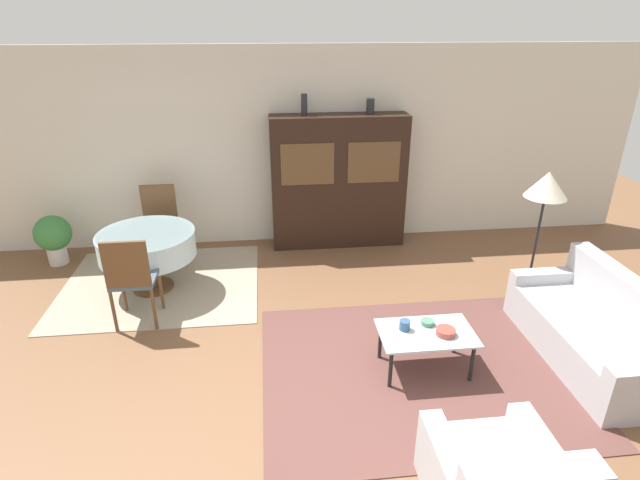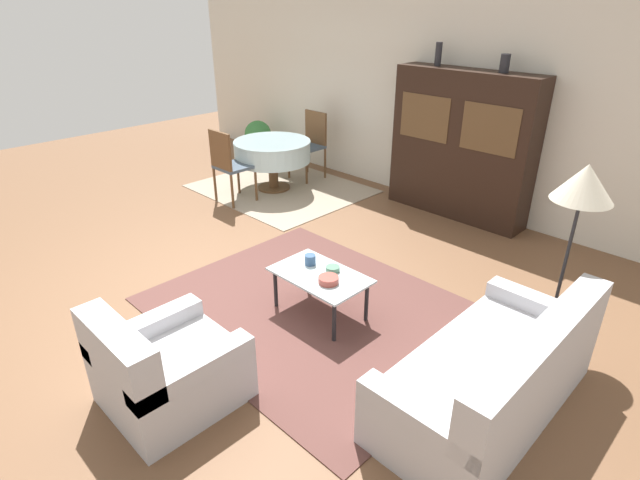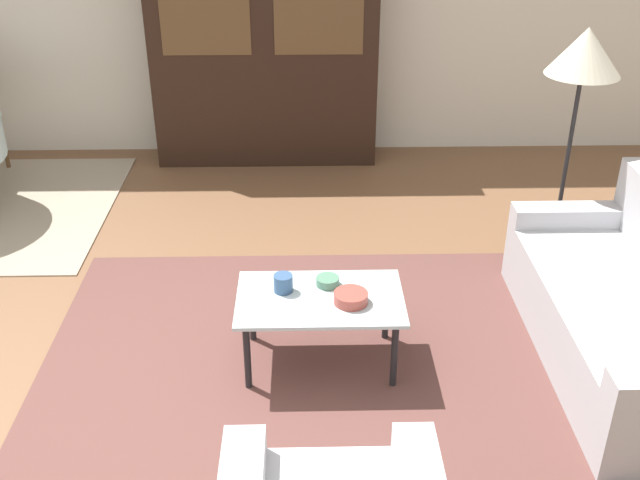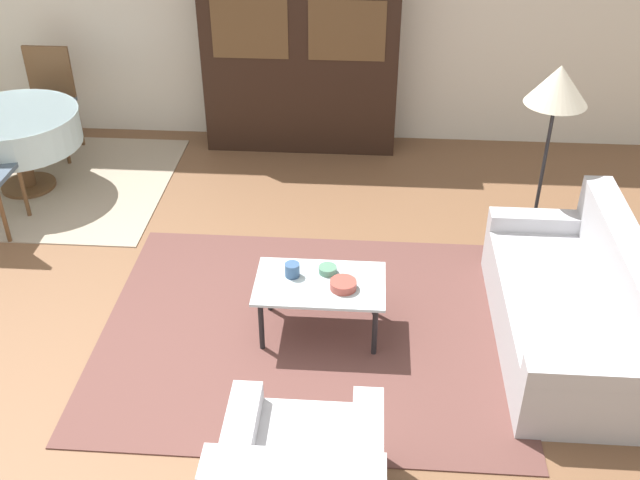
# 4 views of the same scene
# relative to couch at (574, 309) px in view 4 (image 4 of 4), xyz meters

# --- Properties ---
(ground_plane) EXTENTS (14.00, 14.00, 0.00)m
(ground_plane) POSITION_rel_couch_xyz_m (-2.74, -0.46, -0.29)
(ground_plane) COLOR brown
(wall_back) EXTENTS (10.00, 0.06, 2.70)m
(wall_back) POSITION_rel_couch_xyz_m (-2.74, 3.17, 1.06)
(wall_back) COLOR beige
(wall_back) RESTS_ON ground_plane
(area_rug) EXTENTS (2.84, 2.30, 0.01)m
(area_rug) POSITION_rel_couch_xyz_m (-1.74, 0.00, -0.28)
(area_rug) COLOR brown
(area_rug) RESTS_ON ground_plane
(dining_rug) EXTENTS (2.34, 1.97, 0.01)m
(dining_rug) POSITION_rel_couch_xyz_m (-4.39, 1.92, -0.28)
(dining_rug) COLOR gray
(dining_rug) RESTS_ON ground_plane
(couch) EXTENTS (0.84, 1.77, 0.81)m
(couch) POSITION_rel_couch_xyz_m (0.00, 0.00, 0.00)
(couch) COLOR #B2B2B7
(couch) RESTS_ON ground_plane
(coffee_table) EXTENTS (0.86, 0.53, 0.41)m
(coffee_table) POSITION_rel_couch_xyz_m (-1.67, 0.00, 0.08)
(coffee_table) COLOR black
(coffee_table) RESTS_ON area_rug
(display_cabinet) EXTENTS (1.85, 0.41, 1.84)m
(display_cabinet) POSITION_rel_couch_xyz_m (-2.06, 2.92, 0.63)
(display_cabinet) COLOR black
(display_cabinet) RESTS_ON ground_plane
(dining_table) EXTENTS (1.11, 1.11, 0.72)m
(dining_table) POSITION_rel_couch_xyz_m (-4.47, 1.84, 0.29)
(dining_table) COLOR brown
(dining_table) RESTS_ON dining_rug
(dining_chair_far) EXTENTS (0.44, 0.44, 1.02)m
(dining_chair_far) POSITION_rel_couch_xyz_m (-4.47, 2.62, 0.30)
(dining_chair_far) COLOR brown
(dining_chair_far) RESTS_ON dining_rug
(floor_lamp) EXTENTS (0.45, 0.45, 1.52)m
(floor_lamp) POSITION_rel_couch_xyz_m (-0.06, 1.17, 1.03)
(floor_lamp) COLOR black
(floor_lamp) RESTS_ON ground_plane
(cup) EXTENTS (0.10, 0.10, 0.09)m
(cup) POSITION_rel_couch_xyz_m (-1.86, 0.07, 0.17)
(cup) COLOR #33517A
(cup) RESTS_ON coffee_table
(bowl) EXTENTS (0.17, 0.17, 0.06)m
(bowl) POSITION_rel_couch_xyz_m (-1.52, -0.05, 0.16)
(bowl) COLOR #9E4238
(bowl) RESTS_ON coffee_table
(bowl_small) EXTENTS (0.12, 0.12, 0.05)m
(bowl_small) POSITION_rel_couch_xyz_m (-1.63, 0.12, 0.15)
(bowl_small) COLOR #4C7A60
(bowl_small) RESTS_ON coffee_table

